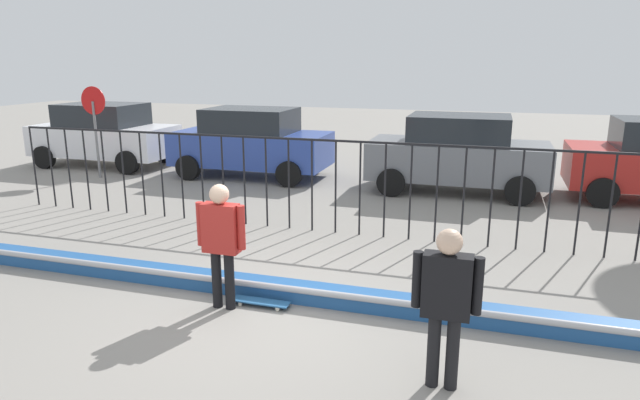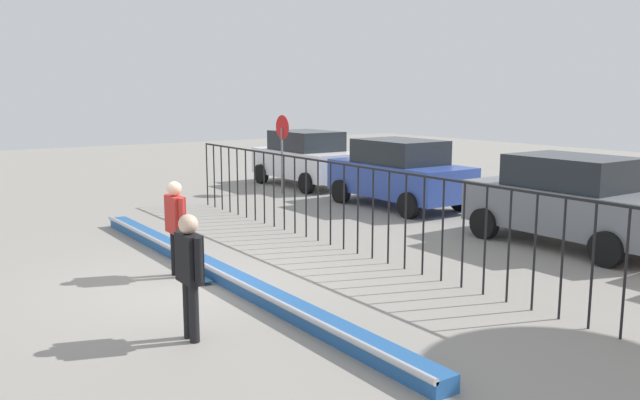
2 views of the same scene
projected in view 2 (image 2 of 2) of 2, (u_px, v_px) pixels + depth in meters
ground_plane at (192, 283)px, 11.08m from camera, size 60.00×60.00×0.00m
bowl_coping_ledge at (217, 272)px, 11.33m from camera, size 11.00×0.40×0.27m
perimeter_fence at (358, 200)px, 12.91m from camera, size 14.04×0.04×1.78m
skateboarder at (175, 220)px, 11.32m from camera, size 0.68×0.26×1.69m
skateboard at (198, 277)px, 11.21m from camera, size 0.80×0.20×0.07m
camera_operator at (190, 265)px, 8.36m from camera, size 0.68×0.25×1.67m
parked_car_white at (306, 158)px, 22.45m from camera, size 4.30×2.12×1.90m
parked_car_blue at (399, 173)px, 18.32m from camera, size 4.30×2.12×1.90m
parked_car_gray at (570, 200)px, 13.65m from camera, size 4.30×2.12×1.90m
stop_sign at (282, 143)px, 20.65m from camera, size 0.76×0.07×2.50m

